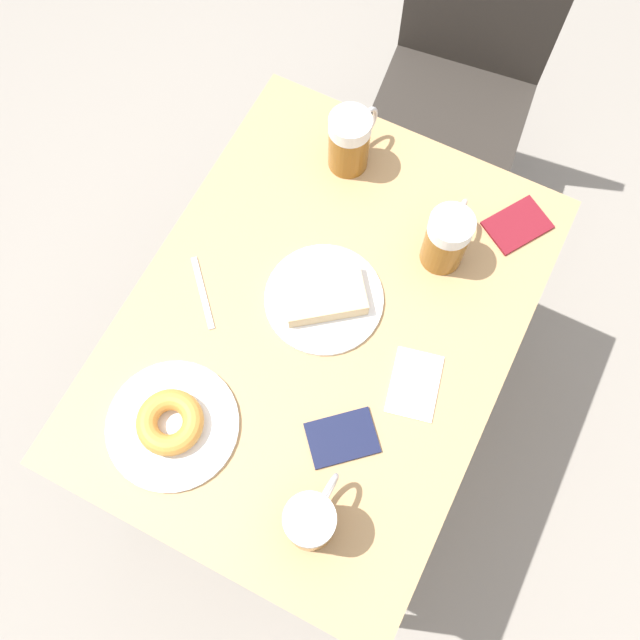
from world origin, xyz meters
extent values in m
plane|color=gray|center=(0.00, 0.00, 0.00)|extent=(8.00, 8.00, 0.00)
cube|color=tan|center=(0.00, 0.00, 0.72)|extent=(0.73, 0.98, 0.03)
cylinder|color=black|center=(-0.33, -0.45, 0.35)|extent=(0.04, 0.04, 0.71)
cylinder|color=black|center=(0.33, -0.45, 0.35)|extent=(0.04, 0.04, 0.71)
cylinder|color=black|center=(-0.33, 0.45, 0.35)|extent=(0.04, 0.04, 0.71)
cylinder|color=black|center=(0.33, 0.45, 0.35)|extent=(0.04, 0.04, 0.71)
cube|color=#2D2823|center=(-0.01, 0.78, 0.45)|extent=(0.44, 0.44, 0.02)
cube|color=#2D2823|center=(-0.03, 0.97, 0.66)|extent=(0.40, 0.08, 0.39)
cylinder|color=#2D2823|center=(-0.16, 0.59, 0.22)|extent=(0.03, 0.03, 0.44)
cylinder|color=#2D2823|center=(0.18, 0.63, 0.22)|extent=(0.03, 0.03, 0.44)
cylinder|color=#2D2823|center=(-0.20, 0.94, 0.22)|extent=(0.03, 0.03, 0.44)
cylinder|color=#2D2823|center=(0.14, 0.98, 0.22)|extent=(0.03, 0.03, 0.44)
cylinder|color=white|center=(-0.02, 0.05, 0.74)|extent=(0.24, 0.24, 0.01)
cube|color=#D1B27F|center=(-0.02, 0.05, 0.77)|extent=(0.19, 0.18, 0.04)
cylinder|color=white|center=(-0.15, -0.31, 0.74)|extent=(0.25, 0.25, 0.01)
torus|color=#D18938|center=(-0.15, -0.31, 0.77)|extent=(0.13, 0.13, 0.04)
cylinder|color=#8C5619|center=(0.15, 0.24, 0.80)|extent=(0.09, 0.09, 0.11)
cylinder|color=white|center=(0.15, 0.24, 0.87)|extent=(0.09, 0.09, 0.03)
torus|color=silver|center=(0.15, 0.29, 0.81)|extent=(0.01, 0.09, 0.09)
cylinder|color=#8C5619|center=(0.16, -0.35, 0.80)|extent=(0.09, 0.09, 0.11)
cylinder|color=white|center=(0.16, -0.35, 0.87)|extent=(0.09, 0.09, 0.03)
torus|color=silver|center=(0.16, -0.30, 0.81)|extent=(0.02, 0.09, 0.09)
cylinder|color=#8C5619|center=(-0.11, 0.36, 0.80)|extent=(0.09, 0.09, 0.11)
cylinder|color=white|center=(-0.11, 0.36, 0.87)|extent=(0.09, 0.09, 0.03)
torus|color=silver|center=(-0.10, 0.40, 0.81)|extent=(0.03, 0.09, 0.09)
cube|color=white|center=(0.22, -0.03, 0.74)|extent=(0.12, 0.15, 0.00)
cube|color=silver|center=(-0.24, -0.05, 0.74)|extent=(0.12, 0.13, 0.00)
cube|color=maroon|center=(0.27, 0.38, 0.74)|extent=(0.14, 0.15, 0.01)
cube|color=#141938|center=(0.14, -0.18, 0.74)|extent=(0.15, 0.15, 0.01)
camera|label=1|loc=(0.22, -0.43, 2.05)|focal=40.00mm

